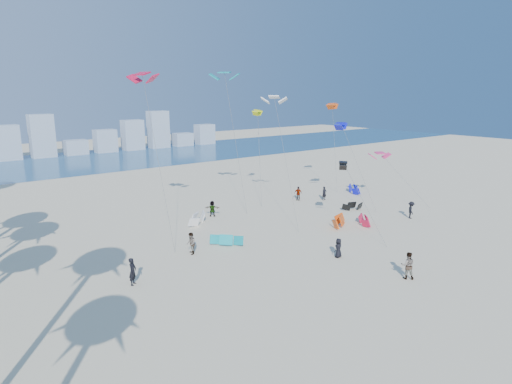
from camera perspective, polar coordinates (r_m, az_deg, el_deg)
ground at (r=26.05m, az=17.56°, el=-16.94°), size 220.00×220.00×0.00m
ocean at (r=87.34m, az=-25.06°, el=3.27°), size 220.00×220.00×0.00m
kitesurfer_near at (r=31.12m, az=-15.62°, el=-9.83°), size 0.81×0.80×1.88m
kitesurfer_mid at (r=32.64m, az=18.97°, el=-8.94°), size 1.17×1.19×1.93m
kitesurfers_far at (r=43.88m, az=5.11°, el=-2.87°), size 23.93×16.97×1.77m
grounded_kites at (r=45.34m, az=6.30°, el=-2.88°), size 26.99×13.57×1.00m
flying_kites at (r=47.40m, az=4.09°, el=10.72°), size 30.42×20.82×15.14m
distant_skyline at (r=96.44m, az=-27.32°, el=5.69°), size 85.00×3.00×8.40m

